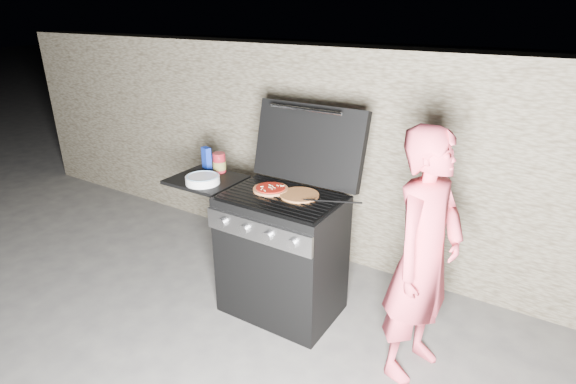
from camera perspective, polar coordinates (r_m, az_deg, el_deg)
The scene contains 10 objects.
ground at distance 3.47m, azimuth -0.72°, elevation -14.48°, with size 50.00×50.00×0.00m, color #444342.
stone_wall at distance 3.88m, azimuth 7.63°, elevation 4.54°, with size 8.00×0.35×1.80m, color gray.
gas_grill at distance 3.34m, azimuth -4.41°, elevation -6.81°, with size 1.34×0.79×0.91m, color black, non-canonical shape.
pizza_topped at distance 3.09m, azimuth -2.23°, elevation 0.43°, with size 0.24×0.24×0.03m, color tan, non-canonical shape.
pizza_plain at distance 3.00m, azimuth 1.46°, elevation -0.38°, with size 0.26×0.26×0.01m, color #C37647.
sauce_jar at distance 3.49m, azimuth -8.72°, elevation 3.73°, with size 0.10×0.10×0.15m, color maroon.
blue_carton at distance 3.58m, azimuth -10.31°, elevation 4.29°, with size 0.08×0.05×0.17m, color #112DA5.
plate_stack at distance 3.29m, azimuth -10.79°, elevation 1.55°, with size 0.25×0.25×0.06m, color white.
person at distance 2.68m, azimuth 16.85°, elevation -8.05°, with size 0.56×0.37×1.53m, color #E74B5C.
tongs at distance 2.82m, azimuth 5.36°, elevation -1.20°, with size 0.01×0.01×0.43m, color black.
Camera 1 is at (1.50, -2.32, 2.09)m, focal length 28.00 mm.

